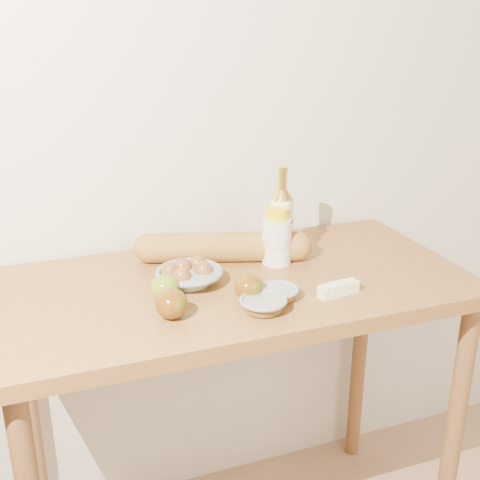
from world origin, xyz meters
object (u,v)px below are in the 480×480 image
object	(u,v)px
bourbon_bottle	(282,221)
baguette	(223,247)
table	(236,322)
egg_bowl	(189,275)
cream_bottle	(277,238)

from	to	relation	value
bourbon_bottle	baguette	xyz separation A→B (m)	(-0.16, 0.02, -0.06)
table	egg_bowl	bearing A→B (deg)	171.25
table	cream_bottle	bearing A→B (deg)	25.67
egg_bowl	baguette	distance (m)	0.17
bourbon_bottle	baguette	world-z (taller)	bourbon_bottle
table	baguette	xyz separation A→B (m)	(0.01, 0.13, 0.16)
cream_bottle	egg_bowl	bearing A→B (deg)	175.21
table	egg_bowl	xyz separation A→B (m)	(-0.12, 0.02, 0.15)
bourbon_bottle	egg_bowl	distance (m)	0.32
egg_bowl	baguette	world-z (taller)	baguette
cream_bottle	egg_bowl	xyz separation A→B (m)	(-0.26, -0.05, -0.05)
table	egg_bowl	size ratio (longest dim) A/B	5.67
baguette	cream_bottle	bearing A→B (deg)	-7.51
cream_bottle	egg_bowl	world-z (taller)	cream_bottle
table	cream_bottle	size ratio (longest dim) A/B	7.61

